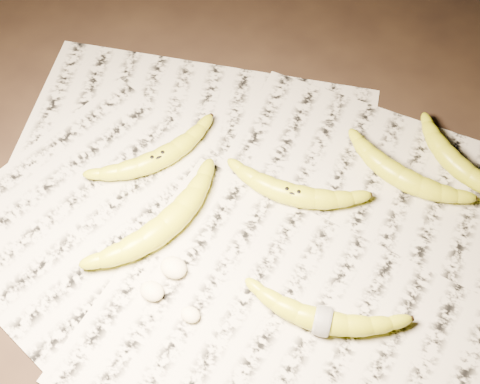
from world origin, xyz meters
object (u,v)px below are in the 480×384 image
at_px(banana_upper_b, 456,162).
at_px(banana_taped, 323,320).
at_px(banana_left_a, 157,158).
at_px(banana_left_b, 164,225).
at_px(banana_center, 293,193).
at_px(banana_upper_a, 401,176).

bearing_deg(banana_upper_b, banana_taped, -77.13).
height_order(banana_left_a, banana_left_b, banana_left_b).
bearing_deg(banana_center, banana_left_b, -146.76).
bearing_deg(banana_taped, banana_upper_b, 63.56).
relative_size(banana_left_b, banana_upper_a, 1.16).
distance_m(banana_left_b, banana_center, 0.19).
bearing_deg(banana_left_b, banana_upper_b, -30.19).
distance_m(banana_left_a, banana_taped, 0.35).
bearing_deg(banana_upper_b, banana_upper_a, -110.30).
xyz_separation_m(banana_left_a, banana_upper_b, (0.40, 0.20, 0.00)).
distance_m(banana_center, banana_taped, 0.20).
xyz_separation_m(banana_left_a, banana_center, (0.21, 0.04, 0.00)).
bearing_deg(banana_center, banana_upper_a, 27.25).
bearing_deg(banana_center, banana_left_a, 179.41).
distance_m(banana_left_a, banana_upper_a, 0.37).
height_order(banana_left_a, banana_upper_a, banana_upper_a).
xyz_separation_m(banana_left_a, banana_left_b, (0.07, -0.10, 0.00)).
xyz_separation_m(banana_center, banana_taped, (0.12, -0.16, -0.00)).
distance_m(banana_taped, banana_upper_b, 0.33).
bearing_deg(banana_upper_a, banana_center, -133.51).
height_order(banana_left_b, banana_upper_a, banana_left_b).
height_order(banana_taped, banana_upper_b, same).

